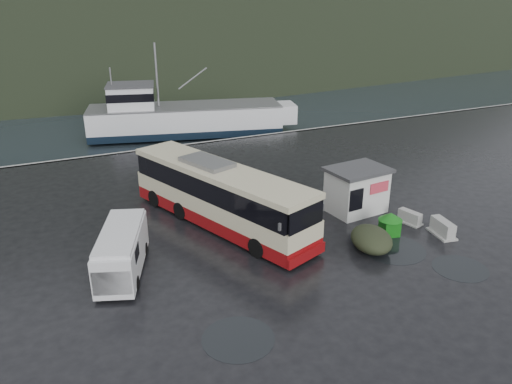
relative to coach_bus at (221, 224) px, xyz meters
name	(u,v)px	position (x,y,z in m)	size (l,w,h in m)	color
ground	(274,245)	(1.66, -3.65, 0.00)	(160.00, 160.00, 0.00)	black
harbor_water	(69,47)	(1.66, 106.35, 0.00)	(300.00, 180.00, 0.02)	black
quay_edge	(172,146)	(1.66, 16.35, 0.00)	(160.00, 0.60, 1.50)	#999993
headland	(62,18)	(11.66, 246.35, 0.00)	(780.00, 540.00, 570.00)	black
coach_bus	(221,224)	(0.00, 0.00, 0.00)	(3.24, 13.09, 3.71)	beige
white_van	(124,272)	(-6.20, -3.09, 0.00)	(1.88, 5.45, 2.28)	silver
waste_bin_left	(307,238)	(3.72, -3.66, 0.00)	(0.95, 0.95, 1.32)	#126512
waste_bin_right	(389,235)	(8.05, -5.24, 0.00)	(0.96, 0.96, 1.33)	#126512
dome_tent	(370,249)	(6.11, -6.17, 0.00)	(2.08, 2.91, 1.14)	#262B1A
ticket_kiosk	(355,211)	(8.22, -1.75, 0.00)	(3.57, 2.70, 2.79)	silver
jersey_barrier_a	(409,223)	(10.11, -4.52, 0.00)	(0.74, 1.48, 0.74)	#999993
jersey_barrier_b	(442,235)	(10.71, -6.50, 0.00)	(0.88, 1.76, 0.88)	#999993
fishing_trawler	(186,122)	(5.43, 24.33, 0.00)	(23.05, 5.08, 9.22)	silver
puddles	(368,254)	(5.65, -6.55, 0.01)	(16.69, 14.80, 0.01)	black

